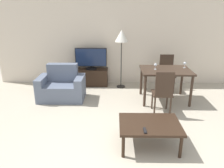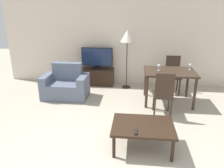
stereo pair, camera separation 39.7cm
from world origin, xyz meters
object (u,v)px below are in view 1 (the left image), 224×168
Objects in this scene: tv at (91,59)px; dining_table at (166,74)px; tv_stand at (92,77)px; dining_chair_near at (163,91)px; armchair at (62,87)px; dining_chair_far at (167,71)px; floor_lamp at (122,38)px; wine_glass_center at (185,64)px; wine_glass_left at (155,65)px; remote_primary at (145,130)px; coffee_table at (150,126)px.

tv reaches higher than dining_table.
dining_chair_near is at bearing -47.29° from tv_stand.
armchair is 1.15× the size of dining_chair_far.
tv is at bearing 132.75° from dining_chair_near.
tv_stand is 1.42m from floor_lamp.
wine_glass_center is at bearing 1.99° from armchair.
dining_chair_far is at bearing 74.82° from dining_table.
floor_lamp is at bearing 138.46° from dining_table.
tv is at bearing 147.01° from wine_glass_left.
dining_chair_far is 6.35× the size of remote_primary.
remote_primary is 2.62m from wine_glass_center.
remote_primary reaches higher than coffee_table.
armchair is 7.31× the size of remote_primary.
wine_glass_center reaches higher than coffee_table.
tv_stand is 0.98× the size of dining_chair_near.
wine_glass_left reaches higher than remote_primary.
remote_primary is at bearing -70.48° from tv.
tv reaches higher than tv_stand.
floor_lamp is 1.74m from wine_glass_center.
dining_chair_near is (-0.20, -0.74, -0.15)m from dining_table.
dining_chair_far is at bearing 14.32° from armchair.
wine_glass_center is at bearing 11.81° from wine_glass_left.
armchair is 2.32m from wine_glass_left.
dining_chair_near is 6.35× the size of remote_primary.
remote_primary is at bearing -103.09° from wine_glass_left.
wine_glass_left is (0.38, 1.89, 0.51)m from coffee_table.
wine_glass_center reaches higher than remote_primary.
armchair is 1.28m from tv.
tv is 5.89× the size of remote_primary.
wine_glass_left reaches higher than coffee_table.
tv is (0.63, 1.00, 0.49)m from armchair.
dining_chair_far is 6.53× the size of wine_glass_left.
coffee_table is 0.84× the size of dining_table.
coffee_table is 1.01× the size of dining_chair_far.
dining_chair_near is at bearing 68.51° from remote_primary.
dining_table is at bearing -105.18° from dining_chair_far.
wine_glass_left reaches higher than tv_stand.
tv reaches higher than dining_chair_far.
wine_glass_left is at bearing 78.48° from coffee_table.
armchair is 2.68m from coffee_table.
floor_lamp reaches higher than wine_glass_left.
tv_stand is 6.37× the size of wine_glass_left.
tv_stand is at bearing 90.00° from tv.
dining_chair_near is 6.53× the size of wine_glass_left.
dining_table is (0.63, 1.88, 0.30)m from coffee_table.
tv_stand is 6.37× the size of wine_glass_center.
remote_primary is at bearing -70.49° from tv_stand.
tv is 3.39m from remote_primary.
tv is 2.47m from dining_chair_near.
armchair is 2.79m from dining_chair_far.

